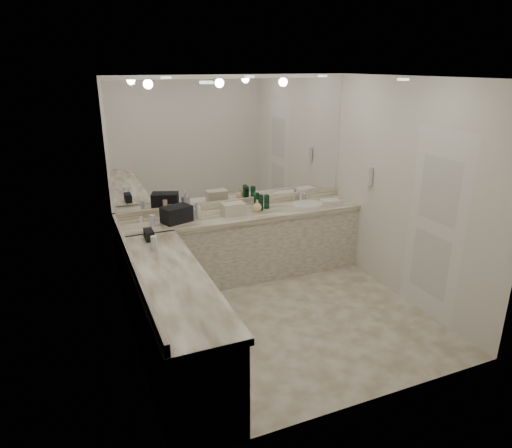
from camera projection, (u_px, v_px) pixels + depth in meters
name	position (u px, v px, depth m)	size (l,w,h in m)	color
floor	(282.00, 318.00, 5.17)	(3.20, 3.20, 0.00)	beige
ceiling	(287.00, 77.00, 4.31)	(3.20, 3.20, 0.00)	white
wall_back	(234.00, 177.00, 6.04)	(3.20, 0.02, 2.60)	silver
wall_left	(127.00, 229.00, 4.15)	(0.02, 3.00, 2.60)	silver
wall_right	(407.00, 193.00, 5.32)	(0.02, 3.00, 2.60)	silver
vanity_back_base	(243.00, 247.00, 6.07)	(3.20, 0.60, 0.84)	silver
vanity_back_top	(243.00, 215.00, 5.91)	(3.20, 0.64, 0.06)	beige
vanity_left_base	(173.00, 323.00, 4.29)	(0.60, 2.40, 0.84)	silver
vanity_left_top	(171.00, 279.00, 4.15)	(0.64, 2.42, 0.06)	beige
backsplash_back	(235.00, 203.00, 6.14)	(3.20, 0.04, 0.10)	beige
backsplash_left	(133.00, 264.00, 4.27)	(0.04, 3.00, 0.10)	beige
mirror_back	(234.00, 142.00, 5.87)	(3.12, 0.01, 1.55)	white
mirror_left	(123.00, 178.00, 4.00)	(0.01, 2.92, 1.55)	white
sink	(307.00, 205.00, 6.26)	(0.44, 0.44, 0.03)	white
faucet	(300.00, 196.00, 6.42)	(0.24, 0.16, 0.14)	silver
wall_phone	(368.00, 176.00, 5.90)	(0.06, 0.10, 0.24)	white
door	(435.00, 226.00, 4.97)	(0.02, 0.82, 2.10)	white
black_toiletry_bag	(177.00, 214.00, 5.53)	(0.35, 0.22, 0.20)	black
black_bag_spill	(149.00, 235.00, 4.98)	(0.09, 0.19, 0.11)	black
cream_cosmetic_case	(233.00, 209.00, 5.79)	(0.28, 0.17, 0.16)	beige
hand_towel	(330.00, 201.00, 6.32)	(0.26, 0.17, 0.04)	white
lotion_left	(154.00, 243.00, 4.72)	(0.06, 0.06, 0.15)	white
soap_bottle_a	(198.00, 210.00, 5.66)	(0.08, 0.08, 0.21)	beige
soap_bottle_b	(196.00, 210.00, 5.68)	(0.09, 0.09, 0.20)	silver
soap_bottle_c	(257.00, 206.00, 5.94)	(0.12, 0.12, 0.16)	#EECA87
green_bottle_0	(256.00, 201.00, 6.06)	(0.07, 0.07, 0.21)	#154E2E
green_bottle_1	(267.00, 202.00, 6.06)	(0.07, 0.07, 0.18)	#154E2E
green_bottle_2	(261.00, 202.00, 5.98)	(0.07, 0.07, 0.21)	#154E2E
amenity_bottle_0	(226.00, 214.00, 5.75)	(0.05, 0.05, 0.06)	silver
amenity_bottle_1	(152.00, 220.00, 5.41)	(0.06, 0.06, 0.13)	silver
amenity_bottle_2	(172.00, 214.00, 5.64)	(0.06, 0.06, 0.14)	#E0B28C
amenity_bottle_3	(141.00, 219.00, 5.56)	(0.05, 0.05, 0.06)	white
amenity_bottle_4	(228.00, 210.00, 5.79)	(0.05, 0.05, 0.13)	#E0B28C
amenity_bottle_5	(178.00, 216.00, 5.67)	(0.05, 0.05, 0.08)	white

